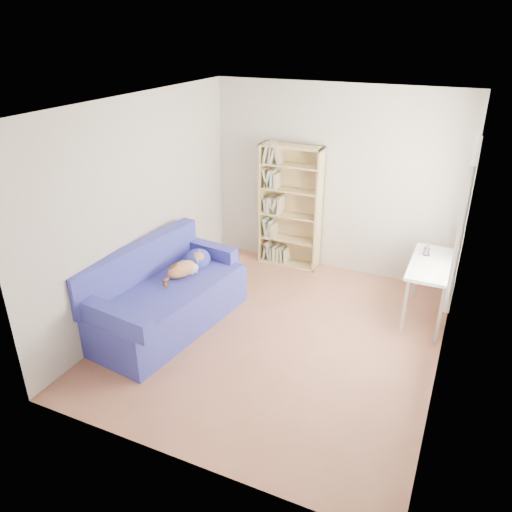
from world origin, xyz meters
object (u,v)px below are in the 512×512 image
at_px(sofa, 165,297).
at_px(desk, 431,269).
at_px(pen_cup, 427,251).
at_px(bookshelf, 290,212).

xyz_separation_m(sofa, desk, (2.80, 1.41, 0.30)).
bearing_deg(pen_cup, sofa, -149.53).
relative_size(desk, pen_cup, 7.03).
relative_size(sofa, pen_cup, 13.95).
xyz_separation_m(desk, pen_cup, (-0.09, 0.18, 0.14)).
relative_size(bookshelf, desk, 1.68).
distance_m(sofa, pen_cup, 3.17).
distance_m(sofa, bookshelf, 2.32).
bearing_deg(bookshelf, pen_cup, -15.79).
bearing_deg(pen_cup, desk, -63.42).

